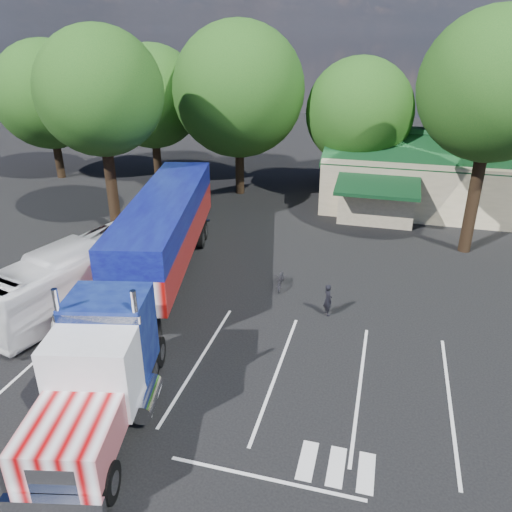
% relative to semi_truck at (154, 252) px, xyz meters
% --- Properties ---
extents(ground, '(120.00, 120.00, 0.00)m').
position_rel_semi_truck_xyz_m(ground, '(3.72, 2.04, -2.67)').
color(ground, black).
rests_on(ground, ground).
extents(event_hall, '(24.20, 14.12, 5.55)m').
position_rel_semi_truck_xyz_m(event_hall, '(17.46, 19.85, -0.46)').
color(event_hall, beige).
rests_on(event_hall, ground).
extents(tree_row_a, '(9.00, 9.00, 11.68)m').
position_rel_semi_truck_xyz_m(tree_row_a, '(-18.28, 18.54, 4.49)').
color(tree_row_a, black).
rests_on(tree_row_a, ground).
extents(tree_row_b, '(8.40, 8.40, 11.35)m').
position_rel_semi_truck_xyz_m(tree_row_b, '(-9.28, 19.84, 4.46)').
color(tree_row_b, black).
rests_on(tree_row_b, ground).
extents(tree_row_c, '(10.00, 10.00, 13.05)m').
position_rel_semi_truck_xyz_m(tree_row_c, '(-1.28, 18.24, 5.37)').
color(tree_row_c, black).
rests_on(tree_row_c, ground).
extents(tree_row_d, '(8.00, 8.00, 10.60)m').
position_rel_semi_truck_xyz_m(tree_row_d, '(7.72, 19.54, 3.91)').
color(tree_row_d, black).
rests_on(tree_row_d, ground).
extents(tree_row_e, '(9.60, 9.60, 12.90)m').
position_rel_semi_truck_xyz_m(tree_row_e, '(16.72, 20.04, 5.42)').
color(tree_row_e, black).
rests_on(tree_row_e, ground).
extents(tree_near_left, '(7.60, 7.60, 12.65)m').
position_rel_semi_truck_xyz_m(tree_near_left, '(-6.78, 8.04, 6.14)').
color(tree_near_left, black).
rests_on(tree_near_left, ground).
extents(tree_near_right, '(8.00, 8.00, 13.50)m').
position_rel_semi_truck_xyz_m(tree_near_right, '(15.22, 10.54, 6.79)').
color(tree_near_right, black).
rests_on(tree_near_right, ground).
extents(semi_truck, '(7.64, 22.58, 4.72)m').
position_rel_semi_truck_xyz_m(semi_truck, '(0.00, 0.00, 0.00)').
color(semi_truck, black).
rests_on(semi_truck, ground).
extents(woman, '(0.61, 0.69, 1.58)m').
position_rel_semi_truck_xyz_m(woman, '(8.22, 0.94, -1.88)').
color(woman, black).
rests_on(woman, ground).
extents(bicycle, '(0.77, 1.80, 0.92)m').
position_rel_semi_truck_xyz_m(bicycle, '(5.52, 3.04, -2.21)').
color(bicycle, black).
rests_on(bicycle, ground).
extents(tour_bus, '(5.37, 11.50, 3.12)m').
position_rel_semi_truck_xyz_m(tour_bus, '(-3.28, -0.54, -1.11)').
color(tour_bus, silver).
rests_on(tour_bus, ground).
extents(silver_sedan, '(4.10, 1.70, 1.32)m').
position_rel_semi_truck_xyz_m(silver_sedan, '(9.17, 16.04, -2.01)').
color(silver_sedan, '#B6BABE').
rests_on(silver_sedan, ground).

